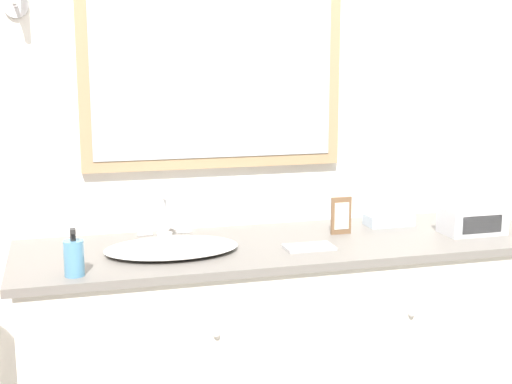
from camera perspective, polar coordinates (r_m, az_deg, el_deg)
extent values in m
cube|color=white|center=(2.98, 0.82, 5.11)|extent=(8.00, 0.06, 2.55)
cube|color=#997A56|center=(2.86, -3.42, 10.51)|extent=(1.05, 0.04, 0.86)
cube|color=#9EA8B2|center=(2.84, -3.33, 10.51)|extent=(0.96, 0.01, 0.77)
cylinder|color=silver|center=(2.82, -18.68, 13.96)|extent=(0.09, 0.01, 0.09)
cylinder|color=silver|center=(2.77, -18.73, 14.02)|extent=(0.02, 0.10, 0.02)
cube|color=beige|center=(2.88, 2.73, -12.69)|extent=(2.00, 0.58, 0.84)
cube|color=#66605B|center=(2.74, 2.81, -4.28)|extent=(2.07, 0.62, 0.03)
sphere|color=silver|center=(2.43, -3.19, -11.25)|extent=(0.02, 0.02, 0.02)
sphere|color=silver|center=(2.67, 12.35, -9.44)|extent=(0.02, 0.02, 0.02)
ellipsoid|color=white|center=(2.60, -6.75, -4.45)|extent=(0.49, 0.32, 0.03)
cylinder|color=silver|center=(2.77, -7.32, -3.56)|extent=(0.06, 0.06, 0.03)
cylinder|color=silver|center=(2.74, -7.37, -1.70)|extent=(0.02, 0.02, 0.15)
cylinder|color=silver|center=(2.69, -7.30, -0.27)|extent=(0.02, 0.07, 0.02)
cylinder|color=white|center=(2.75, -8.88, -3.34)|extent=(0.05, 0.02, 0.02)
cylinder|color=white|center=(2.77, -5.79, -3.16)|extent=(0.06, 0.02, 0.02)
cylinder|color=teal|center=(2.37, -14.36, -5.16)|extent=(0.06, 0.06, 0.12)
cylinder|color=black|center=(2.35, -14.44, -3.38)|extent=(0.02, 0.02, 0.04)
cube|color=black|center=(2.34, -14.46, -3.04)|extent=(0.02, 0.03, 0.01)
cube|color=#BCBCC1|center=(2.97, 16.91, -2.20)|extent=(0.24, 0.14, 0.10)
cube|color=black|center=(2.92, 17.62, -2.49)|extent=(0.17, 0.01, 0.07)
cube|color=brown|center=(2.85, 6.82, -1.89)|extent=(0.08, 0.01, 0.15)
cube|color=beige|center=(2.84, 6.88, -1.92)|extent=(0.06, 0.00, 0.11)
cube|color=#A8B7C6|center=(3.04, 10.58, -2.20)|extent=(0.19, 0.10, 0.05)
cube|color=#ADADB2|center=(2.64, 4.27, -4.42)|extent=(0.18, 0.11, 0.01)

